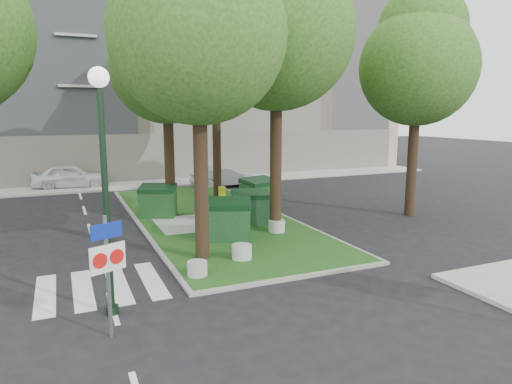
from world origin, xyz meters
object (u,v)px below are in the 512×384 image
dumpster_b (229,220)px  dumpster_d (260,194)px  tree_median_near_left (200,18)px  traffic_sign_pole (107,260)px  tree_median_far (216,38)px  dumpster_c (250,208)px  litter_bin (222,193)px  bollard_left (197,268)px  car_silver (223,177)px  car_white (71,176)px  street_lamp (104,164)px  bollard_mid (242,252)px  dumpster_a (158,201)px  tree_median_near_right (278,16)px  tree_median_mid (168,56)px  tree_street_right (419,56)px  bollard_right (277,226)px

dumpster_b → dumpster_d: 5.07m
tree_median_near_left → traffic_sign_pole: size_ratio=4.06×
tree_median_far → dumpster_c: bearing=-96.6°
dumpster_c → litter_bin: (0.68, 5.47, -0.34)m
bollard_left → car_silver: size_ratio=0.14×
litter_bin → tree_median_far: bearing=87.2°
bollard_left → traffic_sign_pole: size_ratio=0.21×
litter_bin → dumpster_b: bearing=-107.4°
dumpster_b → car_white: size_ratio=0.42×
street_lamp → litter_bin: bearing=60.0°
bollard_mid → tree_median_far: bearing=75.1°
traffic_sign_pole → car_white: bearing=66.6°
dumpster_b → litter_bin: dumpster_b is taller
tree_median_far → dumpster_a: bearing=-139.6°
street_lamp → dumpster_b: bearing=44.9°
tree_median_near_left → street_lamp: tree_median_near_left is taller
bollard_mid → car_silver: size_ratio=0.16×
litter_bin → street_lamp: street_lamp is taller
tree_median_far → traffic_sign_pole: bearing=-117.3°
dumpster_c → litter_bin: dumpster_c is taller
tree_median_near_right → car_white: size_ratio=2.58×
dumpster_d → dumpster_b: bearing=-146.4°
litter_bin → car_white: size_ratio=0.15×
bollard_mid → litter_bin: size_ratio=0.94×
tree_median_mid → traffic_sign_pole: 12.37m
tree_median_near_right → dumpster_b: size_ratio=6.10×
tree_median_near_right → traffic_sign_pole: tree_median_near_right is taller
tree_median_far → tree_street_right: tree_median_far is taller
dumpster_c → bollard_right: (0.42, -1.58, -0.44)m
tree_median_near_right → dumpster_a: size_ratio=6.24×
street_lamp → car_silver: street_lamp is taller
tree_median_mid → dumpster_c: bearing=-51.0°
tree_median_near_left → bollard_left: (-0.69, -1.53, -7.00)m
tree_median_mid → tree_street_right: size_ratio=0.99×
tree_street_right → traffic_sign_pole: bearing=-154.7°
tree_median_mid → street_lamp: size_ratio=1.79×
tree_median_mid → tree_median_far: size_ratio=0.84×
dumpster_d → car_silver: size_ratio=0.49×
bollard_right → street_lamp: street_lamp is taller
dumpster_a → dumpster_d: (4.62, -0.49, 0.05)m
tree_median_far → dumpster_c: size_ratio=6.95×
tree_median_far → street_lamp: 14.95m
tree_median_near_left → bollard_left: 7.20m
litter_bin → car_silver: bearing=70.1°
bollard_mid → dumpster_a: bearing=100.0°
dumpster_c → car_white: (-6.44, 13.09, -0.03)m
tree_median_near_right → tree_street_right: tree_median_near_right is taller
car_white → bollard_right: bearing=-150.3°
tree_median_near_left → tree_median_near_right: tree_median_near_right is taller
tree_median_mid → street_lamp: (-3.63, -9.40, -3.47)m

